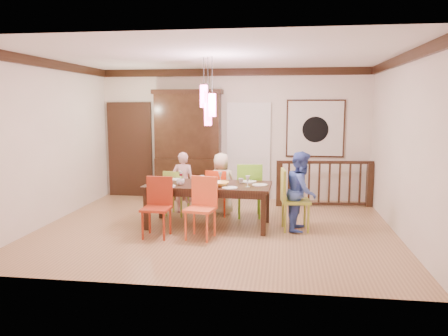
# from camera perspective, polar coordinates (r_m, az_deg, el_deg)

# --- Properties ---
(floor) EXTENTS (6.00, 6.00, 0.00)m
(floor) POSITION_cam_1_polar(r_m,az_deg,el_deg) (7.61, -1.06, -7.83)
(floor) COLOR #966D48
(floor) RESTS_ON ground
(ceiling) EXTENTS (6.00, 6.00, 0.00)m
(ceiling) POSITION_cam_1_polar(r_m,az_deg,el_deg) (7.36, -1.12, 14.44)
(ceiling) COLOR white
(ceiling) RESTS_ON wall_back
(wall_back) EXTENTS (6.00, 0.00, 6.00)m
(wall_back) POSITION_cam_1_polar(r_m,az_deg,el_deg) (9.81, 1.22, 4.39)
(wall_back) COLOR beige
(wall_back) RESTS_ON floor
(wall_left) EXTENTS (0.00, 5.00, 5.00)m
(wall_left) POSITION_cam_1_polar(r_m,az_deg,el_deg) (8.35, -21.89, 3.14)
(wall_left) COLOR beige
(wall_left) RESTS_ON floor
(wall_right) EXTENTS (0.00, 5.00, 5.00)m
(wall_right) POSITION_cam_1_polar(r_m,az_deg,el_deg) (7.48, 22.27, 2.60)
(wall_right) COLOR beige
(wall_right) RESTS_ON floor
(crown_molding) EXTENTS (6.00, 5.00, 0.16)m
(crown_molding) POSITION_cam_1_polar(r_m,az_deg,el_deg) (7.35, -1.12, 13.82)
(crown_molding) COLOR black
(crown_molding) RESTS_ON wall_back
(panel_door) EXTENTS (1.04, 0.07, 2.24)m
(panel_door) POSITION_cam_1_polar(r_m,az_deg,el_deg) (10.35, -12.14, 2.18)
(panel_door) COLOR black
(panel_door) RESTS_ON wall_back
(white_doorway) EXTENTS (0.97, 0.05, 2.22)m
(white_doorway) POSITION_cam_1_polar(r_m,az_deg,el_deg) (9.77, 3.22, 2.01)
(white_doorway) COLOR silver
(white_doorway) RESTS_ON wall_back
(painting) EXTENTS (1.25, 0.06, 1.25)m
(painting) POSITION_cam_1_polar(r_m,az_deg,el_deg) (9.72, 11.83, 5.06)
(painting) COLOR black
(painting) RESTS_ON wall_back
(pendant_cluster) EXTENTS (0.27, 0.21, 1.14)m
(pendant_cluster) POSITION_cam_1_polar(r_m,az_deg,el_deg) (7.44, -2.10, 8.24)
(pendant_cluster) COLOR #FF4C94
(pendant_cluster) RESTS_ON ceiling
(dining_table) EXTENTS (2.17, 1.03, 0.75)m
(dining_table) POSITION_cam_1_polar(r_m,az_deg,el_deg) (7.58, -2.04, -2.71)
(dining_table) COLOR black
(dining_table) RESTS_ON floor
(chair_far_left) EXTENTS (0.46, 0.46, 0.87)m
(chair_far_left) POSITION_cam_1_polar(r_m,az_deg,el_deg) (8.43, -6.15, -2.80)
(chair_far_left) COLOR #90B337
(chair_far_left) RESTS_ON floor
(chair_far_mid) EXTENTS (0.44, 0.44, 0.89)m
(chair_far_mid) POSITION_cam_1_polar(r_m,az_deg,el_deg) (8.36, -0.74, -2.77)
(chair_far_mid) COLOR #F03B11
(chair_far_mid) RESTS_ON floor
(chair_far_right) EXTENTS (0.52, 0.52, 1.03)m
(chair_far_right) POSITION_cam_1_polar(r_m,az_deg,el_deg) (8.24, 3.31, -2.38)
(chair_far_right) COLOR #69B723
(chair_far_right) RESTS_ON floor
(chair_near_left) EXTENTS (0.44, 0.44, 0.96)m
(chair_near_left) POSITION_cam_1_polar(r_m,az_deg,el_deg) (7.05, -8.85, -4.62)
(chair_near_left) COLOR #9C2C15
(chair_near_left) RESTS_ON floor
(chair_near_mid) EXTENTS (0.51, 0.51, 0.97)m
(chair_near_mid) POSITION_cam_1_polar(r_m,az_deg,el_deg) (6.91, -3.13, -4.73)
(chair_near_mid) COLOR #F35C2F
(chair_near_mid) RESTS_ON floor
(chair_end_right) EXTENTS (0.52, 0.52, 1.04)m
(chair_end_right) POSITION_cam_1_polar(r_m,az_deg,el_deg) (7.45, 9.35, -3.57)
(chair_end_right) COLOR #9EA931
(chair_end_right) RESTS_ON floor
(china_hutch) EXTENTS (1.55, 0.46, 2.44)m
(china_hutch) POSITION_cam_1_polar(r_m,az_deg,el_deg) (9.79, -4.70, 3.03)
(china_hutch) COLOR black
(china_hutch) RESTS_ON floor
(balustrade) EXTENTS (2.01, 0.29, 0.96)m
(balustrade) POSITION_cam_1_polar(r_m,az_deg,el_deg) (9.34, 12.96, -1.88)
(balustrade) COLOR black
(balustrade) RESTS_ON floor
(person_far_left) EXTENTS (0.44, 0.29, 1.20)m
(person_far_left) POSITION_cam_1_polar(r_m,az_deg,el_deg) (8.58, -5.35, -1.90)
(person_far_left) COLOR #FDC0CB
(person_far_left) RESTS_ON floor
(person_far_mid) EXTENTS (0.67, 0.54, 1.20)m
(person_far_mid) POSITION_cam_1_polar(r_m,az_deg,el_deg) (8.41, -0.37, -2.07)
(person_far_mid) COLOR beige
(person_far_mid) RESTS_ON floor
(person_end_right) EXTENTS (0.59, 0.72, 1.34)m
(person_end_right) POSITION_cam_1_polar(r_m,az_deg,el_deg) (7.46, 10.09, -2.99)
(person_end_right) COLOR #4764C7
(person_end_right) RESTS_ON floor
(serving_bowl) EXTENTS (0.32, 0.32, 0.07)m
(serving_bowl) POSITION_cam_1_polar(r_m,az_deg,el_deg) (7.34, -0.52, -2.10)
(serving_bowl) COLOR gold
(serving_bowl) RESTS_ON dining_table
(small_bowl) EXTENTS (0.20, 0.20, 0.06)m
(small_bowl) POSITION_cam_1_polar(r_m,az_deg,el_deg) (7.57, -3.51, -1.87)
(small_bowl) COLOR white
(small_bowl) RESTS_ON dining_table
(cup_left) EXTENTS (0.14, 0.14, 0.11)m
(cup_left) POSITION_cam_1_polar(r_m,az_deg,el_deg) (7.48, -5.70, -1.82)
(cup_left) COLOR silver
(cup_left) RESTS_ON dining_table
(cup_right) EXTENTS (0.12, 0.12, 0.09)m
(cup_right) POSITION_cam_1_polar(r_m,az_deg,el_deg) (7.63, 2.23, -1.67)
(cup_right) COLOR silver
(cup_right) RESTS_ON dining_table
(plate_far_left) EXTENTS (0.26, 0.26, 0.01)m
(plate_far_left) POSITION_cam_1_polar(r_m,az_deg,el_deg) (8.02, -6.16, -1.48)
(plate_far_left) COLOR white
(plate_far_left) RESTS_ON dining_table
(plate_far_mid) EXTENTS (0.26, 0.26, 0.01)m
(plate_far_mid) POSITION_cam_1_polar(r_m,az_deg,el_deg) (7.88, -1.82, -1.62)
(plate_far_mid) COLOR white
(plate_far_mid) RESTS_ON dining_table
(plate_far_right) EXTENTS (0.26, 0.26, 0.01)m
(plate_far_right) POSITION_cam_1_polar(r_m,az_deg,el_deg) (7.76, 3.29, -1.78)
(plate_far_right) COLOR white
(plate_far_right) RESTS_ON dining_table
(plate_near_left) EXTENTS (0.26, 0.26, 0.01)m
(plate_near_left) POSITION_cam_1_polar(r_m,az_deg,el_deg) (7.38, -7.37, -2.35)
(plate_near_left) COLOR white
(plate_near_left) RESTS_ON dining_table
(plate_near_mid) EXTENTS (0.26, 0.26, 0.01)m
(plate_near_mid) POSITION_cam_1_polar(r_m,az_deg,el_deg) (7.17, 0.76, -2.59)
(plate_near_mid) COLOR white
(plate_near_mid) RESTS_ON dining_table
(plate_end_right) EXTENTS (0.26, 0.26, 0.01)m
(plate_end_right) POSITION_cam_1_polar(r_m,az_deg,el_deg) (7.45, 4.71, -2.21)
(plate_end_right) COLOR white
(plate_end_right) RESTS_ON dining_table
(wine_glass_a) EXTENTS (0.08, 0.08, 0.19)m
(wine_glass_a) POSITION_cam_1_polar(r_m,az_deg,el_deg) (7.81, -5.66, -1.09)
(wine_glass_a) COLOR #590C19
(wine_glass_a) RESTS_ON dining_table
(wine_glass_b) EXTENTS (0.08, 0.08, 0.19)m
(wine_glass_b) POSITION_cam_1_polar(r_m,az_deg,el_deg) (7.68, -0.49, -1.20)
(wine_glass_b) COLOR silver
(wine_glass_b) RESTS_ON dining_table
(wine_glass_c) EXTENTS (0.08, 0.08, 0.19)m
(wine_glass_c) POSITION_cam_1_polar(r_m,az_deg,el_deg) (7.30, -2.85, -1.71)
(wine_glass_c) COLOR #590C19
(wine_glass_c) RESTS_ON dining_table
(wine_glass_d) EXTENTS (0.08, 0.08, 0.19)m
(wine_glass_d) POSITION_cam_1_polar(r_m,az_deg,el_deg) (7.27, 3.12, -1.75)
(wine_glass_d) COLOR silver
(wine_glass_d) RESTS_ON dining_table
(napkin) EXTENTS (0.18, 0.14, 0.01)m
(napkin) POSITION_cam_1_polar(r_m,az_deg,el_deg) (7.17, -2.64, -2.60)
(napkin) COLOR #D83359
(napkin) RESTS_ON dining_table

